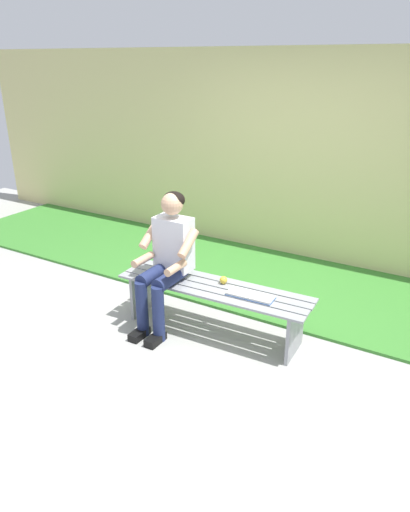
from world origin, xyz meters
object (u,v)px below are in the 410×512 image
(apple, at_px, (223,280))
(book_open, at_px, (250,296))
(bench_near, at_px, (213,297))
(person_seated, at_px, (166,256))

(apple, height_order, book_open, apple)
(bench_near, bearing_deg, book_open, 178.40)
(apple, bearing_deg, person_seated, 22.08)
(book_open, bearing_deg, apple, -20.29)
(bench_near, relative_size, person_seated, 1.43)
(bench_near, xyz_separation_m, book_open, (-0.37, 0.01, 0.12))
(bench_near, relative_size, book_open, 4.34)
(apple, xyz_separation_m, book_open, (-0.32, 0.11, -0.03))
(book_open, bearing_deg, bench_near, -3.73)
(person_seated, height_order, book_open, person_seated)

